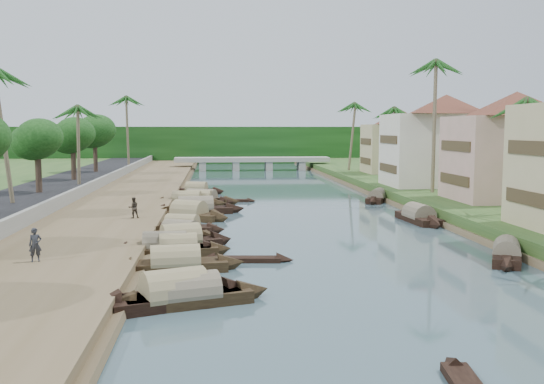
{
  "coord_description": "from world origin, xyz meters",
  "views": [
    {
      "loc": [
        -6.92,
        -38.12,
        7.62
      ],
      "look_at": [
        -1.82,
        15.1,
        2.0
      ],
      "focal_mm": 40.0,
      "sensor_mm": 36.0,
      "label": 1
    }
  ],
  "objects": [
    {
      "name": "palm_2",
      "position": [
        15.0,
        20.79,
        13.82
      ],
      "size": [
        3.2,
        3.2,
        14.53
      ],
      "color": "#74654D",
      "rests_on": "ground"
    },
    {
      "name": "building_mid",
      "position": [
        19.99,
        14.0,
        6.13
      ],
      "size": [
        14.11,
        14.11,
        9.7
      ],
      "color": "#D6A197",
      "rests_on": "right_bank"
    },
    {
      "name": "sampan_10",
      "position": [
        -9.64,
        21.47,
        0.42
      ],
      "size": [
        8.17,
        2.93,
        2.21
      ],
      "rotation": [
        0.0,
        0.0,
        -0.16
      ],
      "color": "black",
      "rests_on": "ground"
    },
    {
      "name": "sampan_1",
      "position": [
        -8.7,
        -12.29,
        0.42
      ],
      "size": [
        8.0,
        4.56,
        2.33
      ],
      "rotation": [
        0.0,
        0.0,
        0.37
      ],
      "color": "black",
      "rests_on": "ground"
    },
    {
      "name": "tree_4",
      "position": [
        -24.0,
        37.59,
        6.67
      ],
      "size": [
        4.84,
        4.84,
        7.35
      ],
      "color": "#4C382B",
      "rests_on": "ground"
    },
    {
      "name": "right_bank",
      "position": [
        19.0,
        20.0,
        0.6
      ],
      "size": [
        16.0,
        180.0,
        1.2
      ],
      "primitive_type": "cube",
      "color": "#29491D",
      "rests_on": "ground"
    },
    {
      "name": "ground",
      "position": [
        0.0,
        0.0,
        0.0
      ],
      "size": [
        220.0,
        220.0,
        0.0
      ],
      "primitive_type": "plane",
      "color": "#3E565E",
      "rests_on": "ground"
    },
    {
      "name": "palm_6",
      "position": [
        -22.0,
        31.21,
        9.75
      ],
      "size": [
        3.2,
        3.2,
        10.09
      ],
      "color": "#74654D",
      "rests_on": "ground"
    },
    {
      "name": "palm_5",
      "position": [
        -24.0,
        14.12,
        12.07
      ],
      "size": [
        3.2,
        3.2,
        12.49
      ],
      "color": "#74654D",
      "rests_on": "ground"
    },
    {
      "name": "sampan_7",
      "position": [
        -9.31,
        6.37,
        0.41
      ],
      "size": [
        6.86,
        3.61,
        1.86
      ],
      "rotation": [
        0.0,
        0.0,
        -0.35
      ],
      "color": "black",
      "rests_on": "ground"
    },
    {
      "name": "building_distant",
      "position": [
        19.99,
        48.0,
        5.88
      ],
      "size": [
        12.62,
        12.62,
        9.2
      ],
      "color": "#C5B284",
      "rests_on": "right_bank"
    },
    {
      "name": "sampan_13",
      "position": [
        -9.01,
        33.13,
        0.41
      ],
      "size": [
        7.11,
        3.33,
        1.95
      ],
      "rotation": [
        0.0,
        0.0,
        -0.28
      ],
      "color": "black",
      "rests_on": "ground"
    },
    {
      "name": "sampan_2",
      "position": [
        -9.04,
        -5.99,
        0.41
      ],
      "size": [
        7.8,
        2.37,
        2.05
      ],
      "rotation": [
        0.0,
        0.0,
        0.11
      ],
      "color": "black",
      "rests_on": "ground"
    },
    {
      "name": "retaining_wall",
      "position": [
        -20.2,
        20.0,
        1.35
      ],
      "size": [
        0.4,
        180.0,
        1.1
      ],
      "primitive_type": "cube",
      "color": "slate",
      "rests_on": "left_bank"
    },
    {
      "name": "sampan_8",
      "position": [
        -9.05,
        12.73,
        0.42
      ],
      "size": [
        7.63,
        5.44,
        2.38
      ],
      "rotation": [
        0.0,
        0.0,
        -0.52
      ],
      "color": "black",
      "rests_on": "ground"
    },
    {
      "name": "sampan_4",
      "position": [
        -9.12,
        -2.01,
        0.41
      ],
      "size": [
        6.67,
        2.06,
        1.91
      ],
      "rotation": [
        0.0,
        0.0,
        0.1
      ],
      "color": "black",
      "rests_on": "ground"
    },
    {
      "name": "bridge",
      "position": [
        0.0,
        72.0,
        1.72
      ],
      "size": [
        28.0,
        4.0,
        2.4
      ],
      "color": "#9C9B92",
      "rests_on": "ground"
    },
    {
      "name": "canoe_1",
      "position": [
        -5.18,
        -3.97,
        0.1
      ],
      "size": [
        5.6,
        1.42,
        0.9
      ],
      "rotation": [
        0.0,
        0.0,
        -0.1
      ],
      "color": "black",
      "rests_on": "ground"
    },
    {
      "name": "sampan_16",
      "position": [
        10.12,
        23.54,
        0.41
      ],
      "size": [
        4.52,
        7.33,
        1.88
      ],
      "rotation": [
        0.0,
        0.0,
        1.12
      ],
      "color": "black",
      "rests_on": "ground"
    },
    {
      "name": "canoe_2",
      "position": [
        -5.08,
        24.73,
        0.1
      ],
      "size": [
        5.05,
        1.34,
        0.73
      ],
      "rotation": [
        0.0,
        0.0,
        -0.12
      ],
      "color": "black",
      "rests_on": "ground"
    },
    {
      "name": "road",
      "position": [
        -24.5,
        20.0,
        0.7
      ],
      "size": [
        8.0,
        180.0,
        1.4
      ],
      "primitive_type": "cube",
      "color": "black",
      "rests_on": "ground"
    },
    {
      "name": "sampan_15",
      "position": [
        9.71,
        9.51,
        0.42
      ],
      "size": [
        2.3,
        8.26,
        2.19
      ],
      "rotation": [
        0.0,
        0.0,
        1.65
      ],
      "color": "black",
      "rests_on": "ground"
    },
    {
      "name": "person_far",
      "position": [
        -13.09,
        8.48,
        1.61
      ],
      "size": [
        0.94,
        0.84,
        1.61
      ],
      "primitive_type": "imported",
      "rotation": [
        0.0,
        0.0,
        3.48
      ],
      "color": "#2F2921",
      "rests_on": "left_bank"
    },
    {
      "name": "treeline",
      "position": [
        0.0,
        100.0,
        4.0
      ],
      "size": [
        120.0,
        14.0,
        8.0
      ],
      "color": "#10340E",
      "rests_on": "ground"
    },
    {
      "name": "sampan_0",
      "position": [
        -8.08,
        -12.32,
        0.41
      ],
      "size": [
        7.74,
        3.67,
        2.03
      ],
      "rotation": [
        0.0,
        0.0,
        0.29
      ],
      "color": "black",
      "rests_on": "ground"
    },
    {
      "name": "sampan_6",
      "position": [
        -9.27,
        3.15,
        0.41
      ],
      "size": [
        6.38,
        4.64,
        1.99
      ],
      "rotation": [
        0.0,
        0.0,
        -0.54
      ],
      "color": "black",
      "rests_on": "ground"
    },
    {
      "name": "palm_8",
      "position": [
        -20.5,
        59.97,
        12.21
      ],
      "size": [
        3.2,
        3.2,
        12.64
      ],
      "color": "#74654D",
      "rests_on": "ground"
    },
    {
      "name": "tree_5",
      "position": [
        -24.0,
        51.4,
        7.1
      ],
      "size": [
        5.39,
        5.39,
        8.0
      ],
      "color": "#4C382B",
      "rests_on": "ground"
    },
    {
      "name": "left_bank",
      "position": [
        -16.0,
        20.0,
        0.4
      ],
      "size": [
        10.0,
        180.0,
        0.8
      ],
      "primitive_type": "cube",
      "color": "brown",
      "rests_on": "ground"
    },
    {
      "name": "sampan_5",
      "position": [
        -9.09,
        0.53,
        0.42
      ],
      "size": [
        7.27,
        3.76,
        2.26
      ],
      "rotation": [
        0.0,
        0.0,
        0.3
      ],
      "color": "black",
      "rests_on": "ground"
    },
    {
      "name": "sampan_12",
      "position": [
        -8.27,
        23.72,
        0.41
      ],
      "size": [
        8.59,
        4.92,
        2.08
      ],
      "rotation": [
        0.0,
        0.0,
        -0.41
      ],
      "color": "black",
      "rests_on": "ground"
    },
    {
      "name": "sampan_9",
      "position": [
        -8.62,
        16.27,
        0.42
      ],
      "size": [
        9.25,
        2.66,
        2.29
      ],
      "rotation": [
        0.0,
        0.0,
        0.1
      ],
      "color": "black",
      "rests_on": "ground"
    },
    {
      "name": "sampan_14",
      "position": [
        9.89,
        -5.13,
        0.4
      ],
      "size": [
        4.46,
        7.14,
        1.83
      ],
      "rotation": [
        0.0,
        0.0,
        1.11
      ],
      "color": "black",
      "rests_on": "ground"
    },
    {
      "name": "building_far",
      "position": [
        18.99,
        28.0,
        6.38
      ],
      "size": [
        15.59,
        15.59,
        10.2
      ],
      "color": "silver",
      "rests_on": "right_bank"
    },
    {
      "name": "tree_3",
      "position": [
        -24.0,
        22.68,
        6.45
      ],
      "size": [
        4.4,
        4.4,
        6.95
      ],
      "color": "#4C382B",
      "rests_on": "ground"
    },
    {
      "name": "palm_3",
      "position": [
        16.0,
        39.17,
        9.97
      ],
      "size": [
        3.2,
        3.2,
        10.52
      ],
      "color": "#74654D",
      "rests_on": "ground"
    },
    {
      "name": "palm_1",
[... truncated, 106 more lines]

